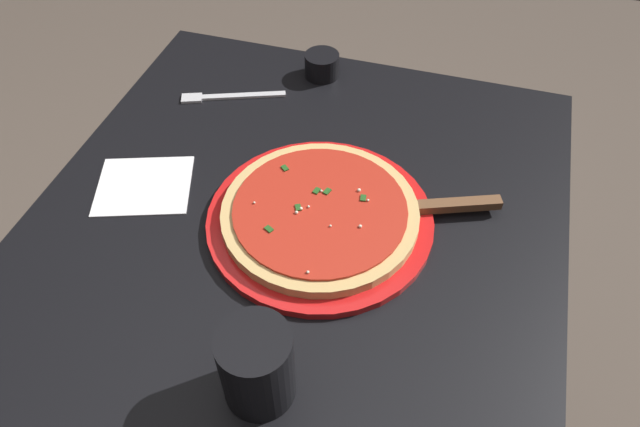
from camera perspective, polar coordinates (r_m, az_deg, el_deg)
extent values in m
cube|color=black|center=(1.38, 15.45, -3.83)|extent=(0.06, 0.06, 0.75)
cube|color=black|center=(1.47, -9.40, 1.66)|extent=(0.06, 0.06, 0.75)
cube|color=black|center=(0.84, -3.59, -3.86)|extent=(0.96, 0.77, 0.03)
cylinder|color=red|center=(0.85, 0.00, -0.62)|extent=(0.33, 0.33, 0.01)
cylinder|color=#DBB26B|center=(0.84, 0.00, 0.02)|extent=(0.28, 0.28, 0.02)
cylinder|color=red|center=(0.84, 0.00, 0.48)|extent=(0.25, 0.25, 0.00)
sphere|color=#EFEACC|center=(0.83, -1.85, 0.48)|extent=(0.00, 0.00, 0.00)
sphere|color=#EFEACC|center=(0.86, 3.79, 2.27)|extent=(0.01, 0.01, 0.01)
sphere|color=#EFEACC|center=(0.83, -1.11, 0.67)|extent=(0.00, 0.00, 0.00)
sphere|color=#EFEACC|center=(0.76, -1.18, -5.70)|extent=(0.00, 0.00, 0.00)
sphere|color=#EFEACC|center=(0.81, 3.91, -1.24)|extent=(0.00, 0.00, 0.00)
sphere|color=#EFEACC|center=(0.83, -2.29, 0.10)|extent=(0.00, 0.00, 0.00)
sphere|color=#EFEACC|center=(0.85, 4.67, 1.29)|extent=(0.00, 0.00, 0.00)
sphere|color=#EFEACC|center=(0.85, -6.38, 1.06)|extent=(0.00, 0.00, 0.00)
sphere|color=#EFEACC|center=(0.86, 0.13, 2.20)|extent=(0.00, 0.00, 0.00)
sphere|color=#EFEACC|center=(0.81, 1.02, -1.21)|extent=(0.00, 0.00, 0.00)
cube|color=#23561E|center=(0.85, 4.21, 1.52)|extent=(0.01, 0.01, 0.00)
cube|color=#23561E|center=(0.86, -0.33, 2.23)|extent=(0.01, 0.01, 0.00)
cube|color=#23561E|center=(0.83, -2.13, 0.59)|extent=(0.01, 0.01, 0.00)
cube|color=#23561E|center=(0.81, -5.08, -1.74)|extent=(0.01, 0.01, 0.00)
cube|color=#23561E|center=(0.89, -3.42, 4.42)|extent=(0.01, 0.01, 0.00)
cube|color=#23561E|center=(0.86, 0.70, 2.17)|extent=(0.01, 0.01, 0.00)
cube|color=silver|center=(0.86, 6.02, 0.12)|extent=(0.10, 0.11, 0.00)
cube|color=brown|center=(0.88, 13.12, 0.82)|extent=(0.06, 0.13, 0.01)
cylinder|color=black|center=(0.67, -6.14, -14.46)|extent=(0.08, 0.08, 0.11)
cylinder|color=black|center=(1.12, 0.19, 14.18)|extent=(0.06, 0.06, 0.04)
cube|color=white|center=(0.95, -16.67, 2.61)|extent=(0.16, 0.18, 0.00)
cube|color=silver|center=(1.09, -7.38, 11.24)|extent=(0.07, 0.14, 0.00)
cube|color=silver|center=(1.10, -12.31, 10.85)|extent=(0.04, 0.04, 0.00)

